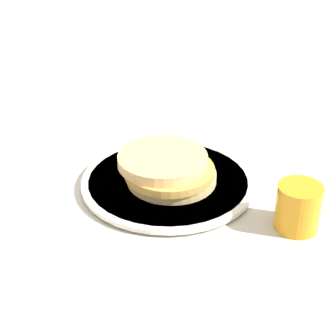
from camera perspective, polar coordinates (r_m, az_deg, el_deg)
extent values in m
plane|color=#BCB7AD|center=(0.88, 1.12, -2.62)|extent=(4.00, 4.00, 0.00)
cylinder|color=silver|center=(0.90, 0.00, -1.49)|extent=(0.25, 0.25, 0.01)
cylinder|color=silver|center=(0.90, 0.00, -1.36)|extent=(0.28, 0.28, 0.01)
cylinder|color=#D3B677|center=(0.89, 0.38, -0.89)|extent=(0.14, 0.14, 0.01)
cylinder|color=gold|center=(0.88, 0.22, -0.26)|extent=(0.14, 0.14, 0.01)
cylinder|color=#E0AF73|center=(0.88, -0.40, 0.92)|extent=(0.14, 0.14, 0.02)
cylinder|color=orange|center=(0.81, 13.07, -3.89)|extent=(0.06, 0.06, 0.07)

